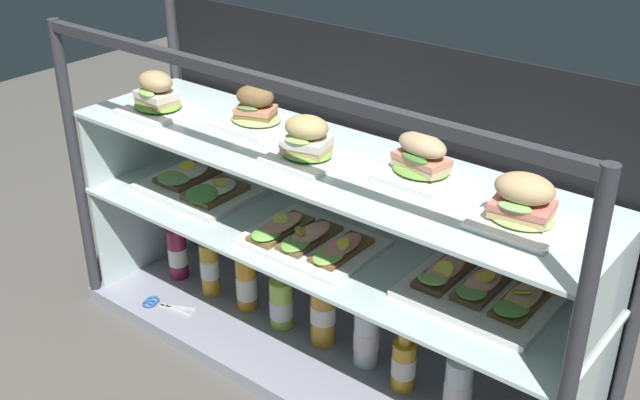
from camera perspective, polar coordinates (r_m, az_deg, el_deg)
The scene contains 24 objects.
ground_plane at distance 2.25m, azimuth 0.00°, elevation -12.05°, with size 6.00×6.00×0.02m, color #58544E.
case_base_deck at distance 2.23m, azimuth 0.00°, elevation -11.43°, with size 1.55×0.44×0.04m, color #9899A9.
case_frame at distance 2.06m, azimuth 2.26°, elevation 0.81°, with size 1.55×0.44×0.91m.
riser_lower_tier at distance 2.11m, azimuth 0.00°, elevation -7.36°, with size 1.48×0.38×0.34m.
shelf_lower_glass at distance 2.02m, azimuth 0.00°, elevation -3.23°, with size 1.50×0.39×0.01m, color silver.
riser_upper_tier at distance 1.96m, azimuth 0.00°, elevation -0.14°, with size 1.48×0.38×0.23m.
shelf_upper_glass at distance 1.91m, azimuth 0.00°, elevation 3.13°, with size 1.50×0.39×0.01m, color silver.
plated_roll_sandwich_center at distance 2.21m, azimuth -12.05°, elevation 7.45°, with size 0.18×0.18×0.12m.
plated_roll_sandwich_left_of_center at distance 2.08m, azimuth -4.82°, elevation 6.52°, with size 0.18×0.18×0.12m.
plated_roll_sandwich_far_left at distance 1.86m, azimuth -1.01°, elevation 4.22°, with size 0.17×0.17×0.12m.
plated_roll_sandwich_near_left_corner at distance 1.78m, azimuth 7.54°, elevation 2.82°, with size 0.17×0.17×0.11m.
plated_roll_sandwich_right_of_center at distance 1.62m, azimuth 14.84°, elevation -0.36°, with size 0.18×0.18×0.12m.
open_sandwich_tray_near_right_corner at distance 2.29m, azimuth -8.99°, elevation 1.05°, with size 0.34×0.26×0.06m.
open_sandwich_tray_mid_right at distance 1.99m, azimuth -0.86°, elevation -2.95°, with size 0.34×0.26×0.06m.
open_sandwich_tray_mid_left at distance 1.82m, azimuth 11.77°, elevation -6.61°, with size 0.34×0.26×0.06m.
juice_bottle_back_left at distance 2.52m, azimuth -10.57°, elevation -3.84°, with size 0.06×0.06×0.23m.
juice_bottle_front_second at distance 2.42m, azimuth -8.22°, elevation -4.92°, with size 0.06×0.06×0.24m.
juice_bottle_front_fourth at distance 2.33m, azimuth -5.50°, elevation -5.98°, with size 0.06×0.06×0.25m.
juice_bottle_near_post at distance 2.26m, azimuth -2.89°, elevation -7.67°, with size 0.07×0.07×0.20m.
juice_bottle_tucked_behind at distance 2.18m, azimuth 0.24°, elevation -8.30°, with size 0.07×0.07×0.25m.
juice_bottle_back_right at distance 2.11m, azimuth 3.49°, elevation -10.07°, with size 0.07×0.07×0.22m.
juice_bottle_front_left_end at distance 2.05m, azimuth 6.27°, elevation -11.95°, with size 0.06×0.06×0.20m.
juice_bottle_front_right_end at distance 1.99m, azimuth 10.26°, elevation -13.55°, with size 0.07×0.07×0.23m.
kitchen_scissors at distance 2.44m, azimuth -12.06°, elevation -7.55°, with size 0.17×0.10×0.01m.
Camera 1 is at (1.08, -1.36, 1.41)m, focal length 42.96 mm.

